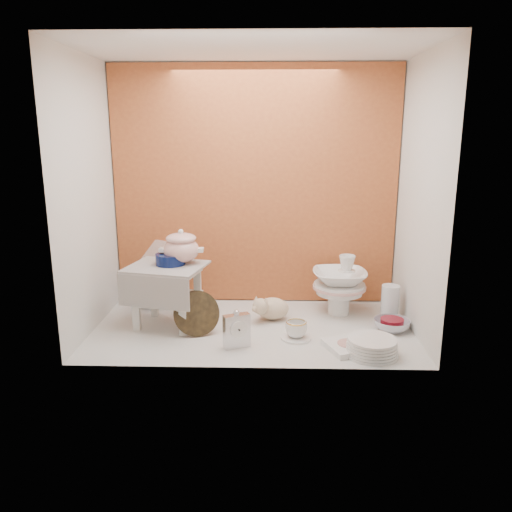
{
  "coord_description": "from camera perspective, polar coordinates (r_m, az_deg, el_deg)",
  "views": [
    {
      "loc": [
        0.1,
        -2.71,
        1.1
      ],
      "look_at": [
        0.02,
        0.02,
        0.42
      ],
      "focal_mm": 35.46,
      "sensor_mm": 36.0,
      "label": 1
    }
  ],
  "objects": [
    {
      "name": "blue_white_vase",
      "position": [
        3.31,
        -11.33,
        -3.55
      ],
      "size": [
        0.23,
        0.23,
        0.23
      ],
      "primitive_type": "imported",
      "rotation": [
        0.0,
        0.0,
        0.06
      ],
      "color": "silver",
      "rests_on": "ground"
    },
    {
      "name": "niche_shell",
      "position": [
        2.89,
        -0.31,
        10.63
      ],
      "size": [
        1.86,
        1.03,
        1.53
      ],
      "color": "#B75D2D",
      "rests_on": "ground"
    },
    {
      "name": "gold_rim_teacup",
      "position": [
        2.76,
        4.55,
        -8.2
      ],
      "size": [
        0.15,
        0.15,
        0.09
      ],
      "primitive_type": "imported",
      "rotation": [
        0.0,
        0.0,
        0.3
      ],
      "color": "white",
      "rests_on": "teacup_saucer"
    },
    {
      "name": "dinner_plate_stack",
      "position": [
        2.64,
        12.93,
        -9.93
      ],
      "size": [
        0.27,
        0.27,
        0.09
      ],
      "primitive_type": "cylinder",
      "rotation": [
        0.0,
        0.0,
        -0.01
      ],
      "color": "white",
      "rests_on": "ground"
    },
    {
      "name": "crystal_bowl",
      "position": [
        2.98,
        15.07,
        -7.53
      ],
      "size": [
        0.27,
        0.27,
        0.06
      ],
      "primitive_type": "imported",
      "rotation": [
        0.0,
        0.0,
        0.43
      ],
      "color": "silver",
      "rests_on": "ground"
    },
    {
      "name": "lattice_dish",
      "position": [
        2.69,
        10.43,
        -9.99
      ],
      "size": [
        0.28,
        0.28,
        0.03
      ],
      "primitive_type": "cube",
      "rotation": [
        0.0,
        0.0,
        0.36
      ],
      "color": "white",
      "rests_on": "ground"
    },
    {
      "name": "clear_glass_vase",
      "position": [
        3.12,
        14.87,
        -5.1
      ],
      "size": [
        0.12,
        0.12,
        0.21
      ],
      "primitive_type": "cylinder",
      "rotation": [
        0.0,
        0.0,
        0.19
      ],
      "color": "silver",
      "rests_on": "ground"
    },
    {
      "name": "soup_tureen",
      "position": [
        2.91,
        -8.43,
        1.09
      ],
      "size": [
        0.29,
        0.29,
        0.2
      ],
      "primitive_type": null,
      "rotation": [
        0.0,
        0.0,
        -0.24
      ],
      "color": "white",
      "rests_on": "step_stool"
    },
    {
      "name": "teacup_saucer",
      "position": [
        2.78,
        4.53,
        -9.18
      ],
      "size": [
        0.17,
        0.17,
        0.01
      ],
      "primitive_type": "cylinder",
      "rotation": [
        0.0,
        0.0,
        0.03
      ],
      "color": "white",
      "rests_on": "ground"
    },
    {
      "name": "ground",
      "position": [
        2.92,
        -0.41,
        -8.11
      ],
      "size": [
        1.8,
        1.8,
        0.0
      ],
      "primitive_type": "plane",
      "color": "silver",
      "rests_on": "ground"
    },
    {
      "name": "step_stool",
      "position": [
        2.95,
        -9.96,
        -4.43
      ],
      "size": [
        0.48,
        0.44,
        0.36
      ],
      "primitive_type": null,
      "rotation": [
        0.0,
        0.0,
        -0.23
      ],
      "color": "silver",
      "rests_on": "ground"
    },
    {
      "name": "cobalt_bowl",
      "position": [
        2.91,
        -9.63,
        -0.35
      ],
      "size": [
        0.22,
        0.22,
        0.06
      ],
      "primitive_type": "cylinder",
      "rotation": [
        0.0,
        0.0,
        0.35
      ],
      "color": "#081443",
      "rests_on": "step_stool"
    },
    {
      "name": "floral_platter",
      "position": [
        3.35,
        -11.14,
        -1.73
      ],
      "size": [
        0.43,
        0.2,
        0.41
      ],
      "primitive_type": null,
      "rotation": [
        0.0,
        0.0,
        -0.25
      ],
      "color": "white",
      "rests_on": "ground"
    },
    {
      "name": "lacquer_tray",
      "position": [
        2.82,
        -6.72,
        -6.46
      ],
      "size": [
        0.27,
        0.18,
        0.24
      ],
      "primitive_type": null,
      "rotation": [
        0.0,
        0.0,
        0.29
      ],
      "color": "black",
      "rests_on": "ground"
    },
    {
      "name": "mantel_clock",
      "position": [
        2.64,
        -2.2,
        -8.26
      ],
      "size": [
        0.14,
        0.1,
        0.2
      ],
      "primitive_type": "cube",
      "rotation": [
        0.0,
        0.0,
        0.43
      ],
      "color": "silver",
      "rests_on": "ground"
    },
    {
      "name": "plush_pig",
      "position": [
        3.02,
        1.88,
        -5.89
      ],
      "size": [
        0.28,
        0.23,
        0.15
      ],
      "primitive_type": "ellipsoid",
      "rotation": [
        0.0,
        0.0,
        0.3
      ],
      "color": "beige",
      "rests_on": "ground"
    },
    {
      "name": "porcelain_tower",
      "position": [
        3.13,
        9.38,
        -3.19
      ],
      "size": [
        0.36,
        0.36,
        0.37
      ],
      "primitive_type": null,
      "rotation": [
        0.0,
        0.0,
        -0.13
      ],
      "color": "white",
      "rests_on": "ground"
    }
  ]
}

